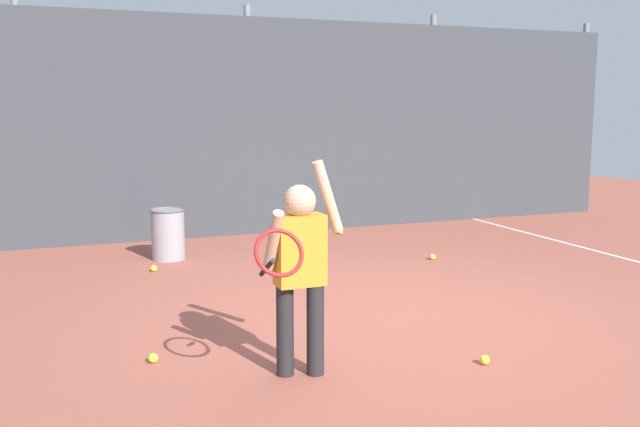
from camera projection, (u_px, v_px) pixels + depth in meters
ground_plane at (390, 317)px, 5.62m from camera, size 20.00×20.00×0.00m
court_line_sideline at (626, 259)px, 7.78m from camera, size 0.05×9.00×0.00m
back_fence_windscreen at (250, 127)px, 9.11m from camera, size 11.22×0.08×2.80m
fence_post_1 at (22, 123)px, 8.17m from camera, size 0.09×0.09×2.95m
fence_post_2 at (249, 122)px, 9.16m from camera, size 0.09×0.09×2.95m
fence_post_3 at (431, 120)px, 10.14m from camera, size 0.09×0.09×2.95m
fence_post_4 at (581, 119)px, 11.13m from camera, size 0.09×0.09×2.95m
tennis_player at (299, 263)px, 4.30m from camera, size 0.71×0.59×1.35m
ball_hopper at (168, 233)px, 7.72m from camera, size 0.38×0.38×0.56m
tennis_ball_0 at (433, 257)px, 7.73m from camera, size 0.07×0.07×0.07m
tennis_ball_1 at (153, 358)px, 4.62m from camera, size 0.07×0.07×0.07m
tennis_ball_3 at (341, 232)px, 9.26m from camera, size 0.07×0.07×0.07m
tennis_ball_4 at (485, 360)px, 4.59m from camera, size 0.07×0.07×0.07m
tennis_ball_5 at (154, 268)px, 7.17m from camera, size 0.07×0.07×0.07m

